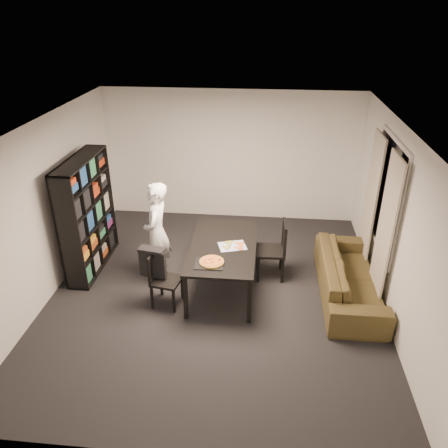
# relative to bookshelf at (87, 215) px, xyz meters

# --- Properties ---
(room) EXTENTS (5.01, 5.51, 2.61)m
(room) POSITION_rel_bookshelf_xyz_m (2.16, -0.60, 0.35)
(room) COLOR black
(room) RESTS_ON ground
(window_pane) EXTENTS (0.02, 1.40, 1.60)m
(window_pane) POSITION_rel_bookshelf_xyz_m (4.64, -0.00, 0.55)
(window_pane) COLOR black
(window_pane) RESTS_ON room
(window_frame) EXTENTS (0.03, 1.52, 1.72)m
(window_frame) POSITION_rel_bookshelf_xyz_m (4.64, -0.00, 0.55)
(window_frame) COLOR white
(window_frame) RESTS_ON room
(curtain_left) EXTENTS (0.03, 0.70, 2.25)m
(curtain_left) POSITION_rel_bookshelf_xyz_m (4.56, -0.52, 0.20)
(curtain_left) COLOR #BDB5A1
(curtain_left) RESTS_ON room
(curtain_right) EXTENTS (0.03, 0.70, 2.25)m
(curtain_right) POSITION_rel_bookshelf_xyz_m (4.56, 0.52, 0.20)
(curtain_right) COLOR #BDB5A1
(curtain_right) RESTS_ON room
(bookshelf) EXTENTS (0.35, 1.50, 1.90)m
(bookshelf) POSITION_rel_bookshelf_xyz_m (0.00, 0.00, 0.00)
(bookshelf) COLOR black
(bookshelf) RESTS_ON room
(dining_table) EXTENTS (0.99, 1.79, 0.74)m
(dining_table) POSITION_rel_bookshelf_xyz_m (2.26, -0.39, -0.27)
(dining_table) COLOR black
(dining_table) RESTS_ON room
(chair_left) EXTENTS (0.46, 0.46, 0.85)m
(chair_left) POSITION_rel_bookshelf_xyz_m (1.40, -0.91, -0.46)
(chair_left) COLOR black
(chair_left) RESTS_ON room
(chair_right) EXTENTS (0.47, 0.47, 0.98)m
(chair_right) POSITION_rel_bookshelf_xyz_m (3.08, -0.02, -0.39)
(chair_right) COLOR black
(chair_right) RESTS_ON room
(draped_jacket) EXTENTS (0.40, 0.23, 0.47)m
(draped_jacket) POSITION_rel_bookshelf_xyz_m (1.28, -0.89, -0.24)
(draped_jacket) COLOR black
(draped_jacket) RESTS_ON chair_left
(person) EXTENTS (0.42, 0.62, 1.65)m
(person) POSITION_rel_bookshelf_xyz_m (1.20, -0.26, -0.12)
(person) COLOR white
(person) RESTS_ON room
(baking_tray) EXTENTS (0.41, 0.33, 0.01)m
(baking_tray) POSITION_rel_bookshelf_xyz_m (2.11, -0.95, -0.20)
(baking_tray) COLOR black
(baking_tray) RESTS_ON dining_table
(pepperoni_pizza) EXTENTS (0.35, 0.35, 0.03)m
(pepperoni_pizza) POSITION_rel_bookshelf_xyz_m (2.15, -0.92, -0.18)
(pepperoni_pizza) COLOR olive
(pepperoni_pizza) RESTS_ON dining_table
(kitchen_towel) EXTENTS (0.47, 0.40, 0.01)m
(kitchen_towel) POSITION_rel_bookshelf_xyz_m (2.40, -0.42, -0.20)
(kitchen_towel) COLOR silver
(kitchen_towel) RESTS_ON dining_table
(pizza_slices) EXTENTS (0.42, 0.37, 0.01)m
(pizza_slices) POSITION_rel_bookshelf_xyz_m (2.42, -0.41, -0.19)
(pizza_slices) COLOR gold
(pizza_slices) RESTS_ON dining_table
(sofa) EXTENTS (0.84, 2.16, 0.63)m
(sofa) POSITION_rel_bookshelf_xyz_m (4.19, -0.42, -0.64)
(sofa) COLOR #3D2D18
(sofa) RESTS_ON room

